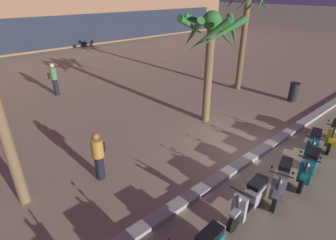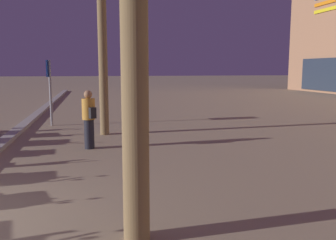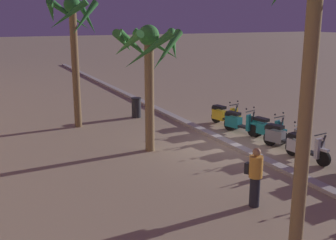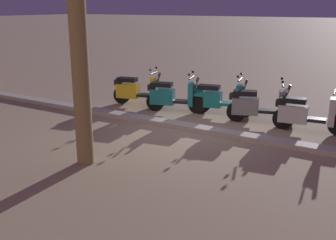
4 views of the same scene
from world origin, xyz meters
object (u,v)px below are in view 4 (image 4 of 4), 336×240
scooter_grey_gap_after_mid (256,106)px  scooter_yellow_mid_front (136,90)px  scooter_teal_second_in_line (219,99)px  scooter_teal_lead_nearest (171,96)px  scooter_silver_mid_centre (305,114)px

scooter_grey_gap_after_mid → scooter_yellow_mid_front: 3.80m
scooter_grey_gap_after_mid → scooter_yellow_mid_front: bearing=0.5°
scooter_teal_second_in_line → scooter_teal_lead_nearest: same height
scooter_silver_mid_centre → scooter_teal_lead_nearest: (3.71, 0.05, 0.01)m
scooter_teal_second_in_line → scooter_yellow_mid_front: size_ratio=0.99×
scooter_silver_mid_centre → scooter_grey_gap_after_mid: 1.27m
scooter_teal_second_in_line → scooter_teal_lead_nearest: bearing=18.9°
scooter_teal_second_in_line → scooter_grey_gap_after_mid: bearing=168.7°
scooter_teal_second_in_line → scooter_teal_lead_nearest: size_ratio=1.01×
scooter_teal_second_in_line → scooter_yellow_mid_front: 2.64m
scooter_silver_mid_centre → scooter_yellow_mid_front: (5.06, -0.11, 0.01)m
scooter_teal_second_in_line → scooter_teal_lead_nearest: 1.34m
scooter_teal_second_in_line → scooter_yellow_mid_front: same height
scooter_silver_mid_centre → scooter_yellow_mid_front: 5.06m
scooter_silver_mid_centre → scooter_grey_gap_after_mid: size_ratio=1.02×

